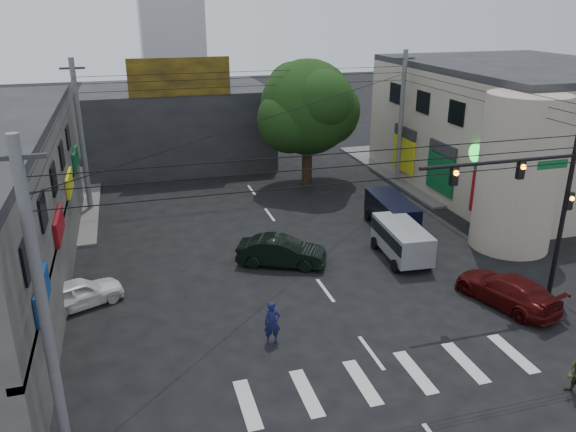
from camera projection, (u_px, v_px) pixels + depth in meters
name	position (u px, v px, depth m)	size (l,w,h in m)	color
ground	(342.00, 312.00, 23.41)	(160.00, 160.00, 0.00)	black
sidewalk_far_right	(471.00, 165.00, 44.23)	(16.00, 16.00, 0.15)	#514F4C
building_right	(520.00, 129.00, 38.35)	(14.00, 18.00, 8.00)	#A0937F
corner_column	(518.00, 173.00, 28.44)	(4.00, 4.00, 8.00)	#A0937F
building_far	(177.00, 125.00, 44.62)	(14.00, 10.00, 6.00)	#232326
billboard	(179.00, 77.00, 38.69)	(7.00, 0.30, 2.60)	olive
street_tree	(308.00, 108.00, 37.75)	(6.40, 6.40, 8.70)	black
traffic_gantry	(534.00, 194.00, 22.83)	(7.10, 0.35, 7.20)	black
utility_pole_near_left	(42.00, 303.00, 14.99)	(0.32, 0.32, 9.20)	#59595B
utility_pole_far_left	(81.00, 137.00, 33.38)	(0.32, 0.32, 9.20)	#59595B
utility_pole_far_right	(401.00, 118.00, 38.86)	(0.32, 0.32, 9.20)	#59595B
dark_sedan	(282.00, 252.00, 27.41)	(4.55, 3.18, 1.42)	black
white_compact	(79.00, 293.00, 23.67)	(3.97, 2.80, 1.25)	white
maroon_sedan	(507.00, 290.00, 23.83)	(3.11, 5.00, 1.35)	#3F0909
silver_minivan	(402.00, 242.00, 28.05)	(2.05, 4.26, 1.78)	#9B9EA3
navy_van	(391.00, 214.00, 31.80)	(2.07, 4.61, 1.79)	black
traffic_officer	(272.00, 323.00, 21.05)	(0.66, 0.46, 1.71)	#131844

